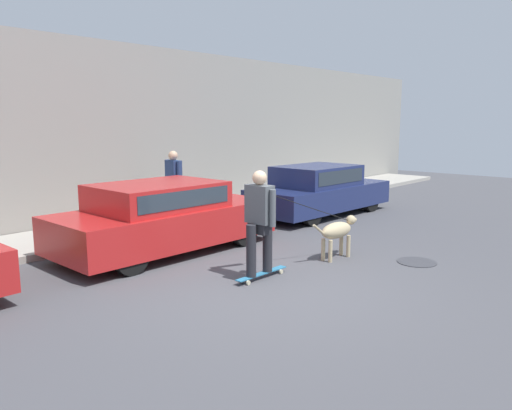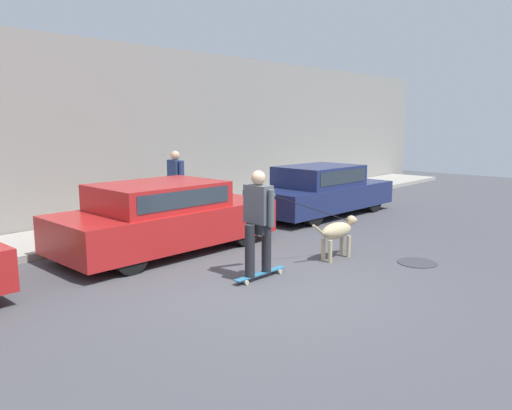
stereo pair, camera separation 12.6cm
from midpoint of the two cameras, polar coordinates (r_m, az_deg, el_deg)
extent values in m
plane|color=#47474C|center=(7.47, 1.92, -9.33)|extent=(36.00, 36.00, 0.00)
cube|color=gray|center=(11.95, -20.70, 7.55)|extent=(32.00, 0.30, 4.26)
cube|color=#A39E93|center=(11.18, -17.44, -3.06)|extent=(30.00, 1.95, 0.13)
cylinder|color=black|center=(10.94, -6.81, -1.65)|extent=(0.62, 0.21, 0.62)
cylinder|color=black|center=(9.81, -0.95, -2.88)|extent=(0.62, 0.21, 0.62)
cylinder|color=black|center=(9.53, -18.90, -3.77)|extent=(0.62, 0.21, 0.62)
cylinder|color=black|center=(8.21, -13.79, -5.62)|extent=(0.62, 0.21, 0.62)
cube|color=#B21E1E|center=(9.51, -9.83, -2.17)|extent=(4.20, 1.85, 0.65)
cube|color=#B21E1E|center=(9.32, -10.75, 1.07)|extent=(2.26, 1.65, 0.47)
cube|color=#28333D|center=(8.67, -7.60, 0.69)|extent=(1.97, 0.03, 0.30)
cylinder|color=black|center=(14.62, 8.71, 1.15)|extent=(0.63, 0.22, 0.63)
cylinder|color=black|center=(13.86, 13.48, 0.53)|extent=(0.63, 0.22, 0.63)
cylinder|color=black|center=(12.61, 1.75, -0.08)|extent=(0.63, 0.22, 0.63)
cylinder|color=black|center=(11.71, 6.86, -0.88)|extent=(0.63, 0.22, 0.63)
cube|color=navy|center=(13.14, 7.91, 0.98)|extent=(4.27, 1.77, 0.59)
cube|color=navy|center=(12.93, 7.52, 3.34)|extent=(2.18, 1.55, 0.51)
cube|color=#28333D|center=(12.50, 10.28, 3.17)|extent=(1.88, 0.06, 0.33)
cylinder|color=tan|center=(9.25, 10.14, -4.51)|extent=(0.07, 0.07, 0.39)
cylinder|color=tan|center=(9.16, 10.93, -4.67)|extent=(0.07, 0.07, 0.39)
cylinder|color=tan|center=(8.85, 8.08, -5.09)|extent=(0.07, 0.07, 0.39)
cylinder|color=tan|center=(8.75, 8.89, -5.28)|extent=(0.07, 0.07, 0.39)
ellipsoid|color=tan|center=(8.93, 9.59, -2.90)|extent=(0.77, 0.34, 0.29)
sphere|color=tan|center=(9.24, 11.22, -1.71)|extent=(0.17, 0.17, 0.17)
cylinder|color=tan|center=(9.30, 11.51, -1.73)|extent=(0.10, 0.09, 0.08)
cylinder|color=tan|center=(8.53, 7.59, -2.83)|extent=(0.30, 0.06, 0.23)
cylinder|color=beige|center=(8.17, 2.43, -7.42)|extent=(0.07, 0.03, 0.07)
cylinder|color=beige|center=(8.08, 3.24, -7.63)|extent=(0.07, 0.03, 0.07)
cylinder|color=beige|center=(7.64, -1.39, -8.62)|extent=(0.07, 0.03, 0.07)
cylinder|color=beige|center=(7.54, -0.58, -8.87)|extent=(0.07, 0.03, 0.07)
cube|color=teal|center=(7.84, 0.99, -7.82)|extent=(1.06, 0.14, 0.02)
cylinder|color=#232328|center=(7.82, 1.66, -4.76)|extent=(0.15, 0.15, 0.80)
cylinder|color=#232328|center=(7.56, -0.23, -5.26)|extent=(0.15, 0.15, 0.80)
cube|color=#232328|center=(7.62, 0.74, -2.67)|extent=(0.19, 0.34, 0.16)
cube|color=#4C5156|center=(7.55, 0.74, 0.10)|extent=(0.22, 0.44, 0.58)
sphere|color=tan|center=(7.49, 0.75, 3.13)|extent=(0.22, 0.22, 0.22)
cylinder|color=#4C5156|center=(7.38, 2.24, -0.38)|extent=(0.10, 0.10, 0.56)
cylinder|color=#4C5156|center=(7.85, 0.91, 1.59)|extent=(0.56, 0.22, 0.28)
cylinder|color=black|center=(8.60, 7.15, -0.51)|extent=(1.71, 0.42, 0.63)
cylinder|color=brown|center=(11.98, -8.60, 0.36)|extent=(0.16, 0.16, 0.80)
cylinder|color=brown|center=(12.14, -9.00, 0.47)|extent=(0.16, 0.16, 0.80)
cube|color=navy|center=(11.97, -8.88, 3.69)|extent=(0.30, 0.48, 0.58)
cylinder|color=navy|center=(11.73, -8.26, 3.66)|extent=(0.10, 0.10, 0.56)
cylinder|color=navy|center=(12.21, -9.49, 3.86)|extent=(0.10, 0.10, 0.56)
sphere|color=tan|center=(11.94, -8.93, 5.61)|extent=(0.22, 0.22, 0.22)
cube|color=tan|center=(11.78, -8.21, 1.78)|extent=(0.15, 0.30, 0.22)
cylinder|color=#38383D|center=(9.12, 18.32, -6.28)|extent=(0.67, 0.67, 0.01)
camera|label=1|loc=(0.06, -89.59, 0.07)|focal=35.00mm
camera|label=2|loc=(0.06, 90.41, -0.07)|focal=35.00mm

